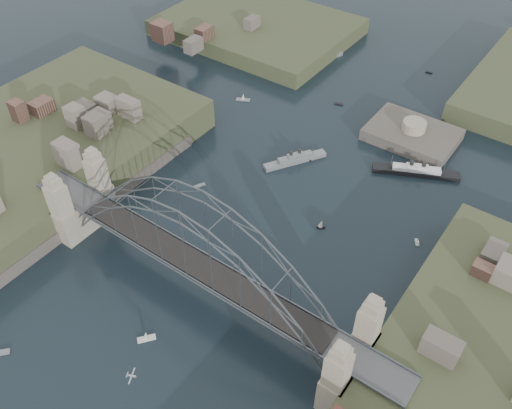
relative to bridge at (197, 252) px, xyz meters
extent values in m
plane|color=black|center=(0.00, 0.00, -12.32)|extent=(500.00, 500.00, 0.00)
cube|color=#505053|center=(0.00, 0.00, -4.32)|extent=(84.00, 6.00, 0.70)
cube|color=#4E545A|center=(0.00, -3.00, -3.77)|extent=(84.00, 0.25, 0.50)
cube|color=#4E545A|center=(0.00, 3.00, -3.77)|extent=(84.00, 0.25, 0.50)
cube|color=black|center=(0.00, 0.00, -3.77)|extent=(55.20, 5.20, 0.35)
cube|color=tan|center=(-31.50, -5.00, -3.47)|extent=(3.40, 3.40, 17.70)
cube|color=tan|center=(-31.50, 5.00, -3.47)|extent=(3.40, 3.40, 17.70)
cube|color=tan|center=(31.50, -5.00, -3.47)|extent=(3.40, 3.40, 17.70)
cube|color=tan|center=(31.50, 5.00, -3.47)|extent=(3.40, 3.40, 17.70)
cube|color=tan|center=(-31.50, 0.00, -8.32)|extent=(4.08, 13.80, 8.00)
cube|color=tan|center=(31.50, 0.00, -8.32)|extent=(4.08, 13.80, 8.00)
cube|color=#3F4629|center=(-58.00, 0.00, -10.32)|extent=(50.00, 90.00, 12.00)
cube|color=#4F4940|center=(-35.50, 0.00, -11.32)|extent=(6.00, 70.00, 4.00)
cube|color=#4F4940|center=(35.50, 0.00, -11.32)|extent=(6.00, 70.00, 4.00)
cube|color=#3F4629|center=(-55.00, 95.00, -11.82)|extent=(60.00, 45.00, 9.00)
cube|color=#4F4940|center=(12.00, 70.00, -12.82)|extent=(22.00, 16.00, 7.00)
cylinder|color=tan|center=(12.00, 70.00, -8.12)|extent=(6.00, 6.00, 2.40)
cube|color=gray|center=(-7.33, 44.52, -11.96)|extent=(10.41, 14.92, 1.44)
cube|color=gray|center=(-7.33, 44.52, -10.88)|extent=(6.09, 8.44, 1.08)
cube|color=gray|center=(-7.33, 44.52, -10.07)|extent=(3.15, 4.07, 0.72)
cylinder|color=black|center=(-7.93, 43.55, -9.44)|extent=(0.78, 0.78, 1.44)
cylinder|color=black|center=(-6.73, 45.48, -9.44)|extent=(0.78, 0.78, 1.44)
cylinder|color=#4E545A|center=(-9.90, 40.38, -9.62)|extent=(0.14, 0.14, 3.61)
cylinder|color=#4E545A|center=(-4.75, 48.65, -9.62)|extent=(0.14, 0.14, 3.61)
cube|color=gray|center=(-27.71, 91.73, -11.94)|extent=(7.09, 15.38, 1.55)
cube|color=gray|center=(-27.71, 91.73, -10.77)|extent=(4.30, 8.60, 1.17)
cube|color=gray|center=(-27.71, 91.73, -9.90)|extent=(2.38, 4.05, 0.78)
cylinder|color=black|center=(-28.06, 90.71, -9.22)|extent=(0.77, 0.77, 1.55)
cylinder|color=black|center=(-27.35, 92.76, -9.22)|extent=(0.77, 0.77, 1.55)
cylinder|color=#4E545A|center=(-29.23, 87.33, -9.41)|extent=(0.16, 0.16, 3.88)
cylinder|color=#4E545A|center=(-26.19, 96.14, -9.41)|extent=(0.16, 0.16, 3.88)
cube|color=black|center=(18.65, 57.70, -11.95)|extent=(19.77, 11.31, 1.49)
cube|color=white|center=(18.65, 57.70, -10.83)|extent=(11.11, 6.73, 1.12)
cube|color=white|center=(18.65, 57.70, -9.99)|extent=(5.30, 3.59, 0.75)
cylinder|color=black|center=(17.35, 57.09, -9.34)|extent=(1.01, 1.01, 1.49)
cylinder|color=black|center=(19.95, 58.32, -9.34)|extent=(1.01, 1.01, 1.49)
cylinder|color=#4E545A|center=(13.08, 55.07, -9.52)|extent=(0.15, 0.15, 3.74)
cylinder|color=#4E545A|center=(24.22, 60.34, -9.52)|extent=(0.15, 0.15, 3.74)
cube|color=#B7B9BF|center=(5.63, -22.52, -4.48)|extent=(1.37, 0.83, 0.24)
cube|color=#B7B9BF|center=(5.63, -22.52, -4.43)|extent=(1.42, 2.61, 0.05)
cube|color=#B7B9BF|center=(5.00, -22.82, -4.35)|extent=(0.50, 0.84, 0.31)
cube|color=white|center=(-20.57, 23.80, -12.17)|extent=(1.99, 2.91, 0.45)
cube|color=white|center=(9.44, 28.93, -12.17)|extent=(1.91, 1.51, 0.45)
cylinder|color=#4E545A|center=(9.44, 28.93, -11.12)|extent=(0.08, 0.08, 2.20)
cone|color=silver|center=(9.44, 28.93, -11.12)|extent=(1.58, 1.51, 1.92)
cube|color=white|center=(-1.51, -13.41, -12.17)|extent=(2.88, 3.27, 0.45)
cylinder|color=#4E545A|center=(-1.51, -13.41, -11.12)|extent=(0.08, 0.08, 2.20)
cone|color=silver|center=(-1.51, -13.41, -11.12)|extent=(1.55, 1.59, 1.92)
cube|color=white|center=(28.19, 36.82, -12.17)|extent=(1.58, 1.97, 0.45)
cube|color=white|center=(28.19, 36.82, -11.77)|extent=(1.08, 1.27, 0.40)
cylinder|color=black|center=(28.19, 36.82, -11.32)|extent=(0.16, 0.16, 0.70)
cube|color=white|center=(-34.31, 59.30, -12.17)|extent=(4.12, 2.92, 0.45)
cylinder|color=#4E545A|center=(-34.31, 59.30, -11.12)|extent=(0.08, 0.08, 2.20)
cone|color=silver|center=(-34.31, 59.30, -11.12)|extent=(1.56, 1.45, 1.92)
cube|color=white|center=(-4.71, 47.50, -12.17)|extent=(1.22, 1.46, 0.45)
cube|color=white|center=(-4.71, 47.50, -11.77)|extent=(0.83, 0.94, 0.40)
cylinder|color=black|center=(-4.71, 47.50, -11.32)|extent=(0.16, 0.16, 0.70)
cube|color=white|center=(-11.20, 73.24, -12.17)|extent=(2.40, 1.35, 0.45)
cube|color=white|center=(35.58, 16.25, -12.17)|extent=(2.51, 1.70, 0.45)
cube|color=white|center=(35.58, 16.25, -11.77)|extent=(1.59, 1.20, 0.40)
cylinder|color=black|center=(35.58, 16.25, -11.32)|extent=(0.16, 0.16, 0.70)
cube|color=white|center=(-20.25, -30.50, -12.17)|extent=(2.87, 3.07, 0.45)
cube|color=white|center=(2.42, 104.47, -12.17)|extent=(1.98, 0.76, 0.45)
camera|label=1|loc=(46.09, -45.85, 72.31)|focal=38.21mm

